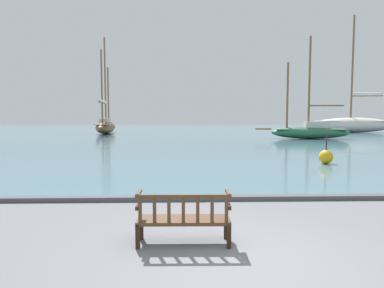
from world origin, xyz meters
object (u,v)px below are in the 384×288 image
object	(u,v)px
park_bench	(183,218)
sailboat_mid_port	(106,125)
sailboat_nearest_port	(353,124)
channel_buoy	(326,157)
sailboat_far_port	(310,131)

from	to	relation	value
park_bench	sailboat_mid_port	size ratio (longest dim) A/B	0.13
sailboat_nearest_port	channel_buoy	xyz separation A→B (m)	(-16.22, -29.77, -0.85)
sailboat_far_port	channel_buoy	xyz separation A→B (m)	(-5.73, -17.11, -0.47)
sailboat_mid_port	sailboat_far_port	bearing A→B (deg)	-26.90
sailboat_far_port	sailboat_nearest_port	xyz separation A→B (m)	(10.49, 12.66, 0.38)
sailboat_nearest_port	channel_buoy	size ratio (longest dim) A/B	11.53
sailboat_far_port	sailboat_nearest_port	size ratio (longest dim) A/B	0.63
park_bench	sailboat_far_port	xyz separation A→B (m)	(12.21, 26.52, 0.40)
park_bench	sailboat_nearest_port	size ratio (longest dim) A/B	0.11
sailboat_far_port	channel_buoy	bearing A→B (deg)	-108.51
sailboat_mid_port	channel_buoy	size ratio (longest dim) A/B	9.02
channel_buoy	sailboat_mid_port	bearing A→B (deg)	119.79
park_bench	sailboat_nearest_port	distance (m)	45.29
sailboat_nearest_port	channel_buoy	distance (m)	33.91
sailboat_far_port	sailboat_mid_port	size ratio (longest dim) A/B	0.81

